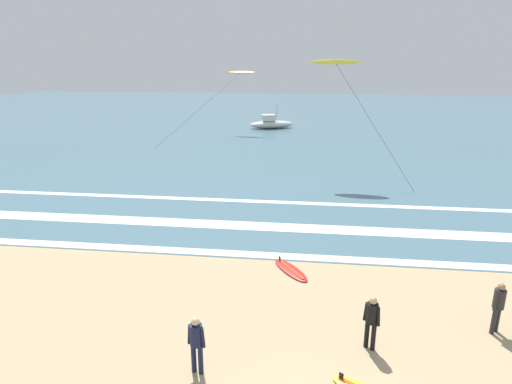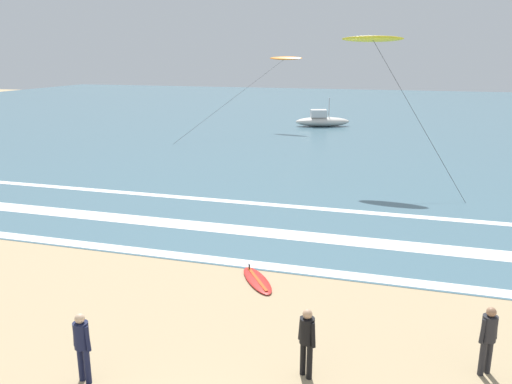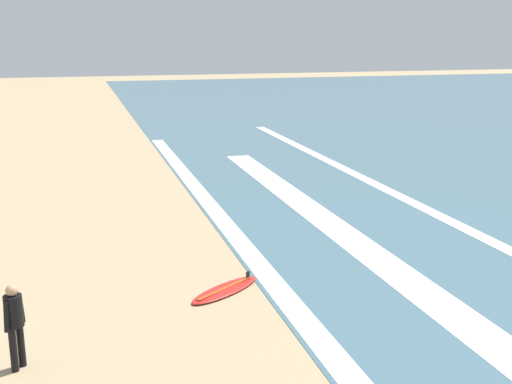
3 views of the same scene
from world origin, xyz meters
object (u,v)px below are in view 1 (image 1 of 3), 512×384
Objects in this scene: kite_orange_mid_center at (241,73)px; kite_yellow_high_right at (335,63)px; surfer_background_far at (498,303)px; offshore_boat at (271,124)px; surfboard_left_pile at (291,270)px; surfer_right_near at (372,318)px; surfer_left_near at (196,340)px.

kite_yellow_high_right is at bearing -64.06° from kite_orange_mid_center.
offshore_boat reaches higher than surfer_background_far.
offshore_boat is at bearing 104.48° from surfer_background_far.
surfboard_left_pile is (-6.10, 3.14, -0.91)m from surfer_background_far.
kite_yellow_high_right reaches higher than surfer_right_near.
surfer_right_near is 5.03m from surfboard_left_pile.
surfer_background_far is 0.29× the size of offshore_boat.
surfer_left_near is at bearing -109.85° from surfboard_left_pile.
kite_orange_mid_center reaches higher than surfer_right_near.
surfboard_left_pile is 0.38× the size of offshore_boat.
kite_yellow_high_right reaches higher than kite_orange_mid_center.
kite_orange_mid_center is at bearing 102.02° from surfboard_left_pile.
surfer_background_far is at bearing 17.77° from surfer_right_near.
surfer_right_near is at bearing -88.95° from kite_yellow_high_right.
surfer_right_near is 4.74m from surfer_left_near.
surfer_background_far and surfer_left_near have the same top height.
surfer_left_near is 39.42m from kite_orange_mid_center.
surfer_background_far is 8.66m from surfer_left_near.
surfboard_left_pile is at bearing -77.98° from kite_orange_mid_center.
kite_orange_mid_center reaches higher than surfer_background_far.
surfer_left_near is (-8.22, -2.72, 0.00)m from surfer_background_far.
kite_yellow_high_right is 23.17m from offshore_boat.
kite_orange_mid_center reaches higher than offshore_boat.
surfer_right_near is 19.77m from kite_yellow_high_right.
kite_orange_mid_center is (-9.37, 37.22, 5.42)m from surfer_right_near.
surfboard_left_pile is at bearing -83.75° from offshore_boat.
surfer_left_near is at bearing -161.25° from surfer_right_near.
kite_yellow_high_right is at bearing -74.43° from offshore_boat.
kite_yellow_high_right is at bearing 78.37° from surfer_left_near.
surfer_left_near is at bearing -101.63° from kite_yellow_high_right.
kite_yellow_high_right reaches higher than surfer_left_near.
kite_yellow_high_right is at bearing 91.05° from surfer_right_near.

